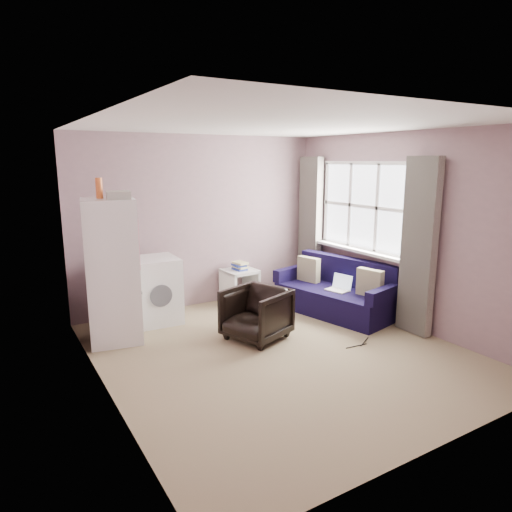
{
  "coord_description": "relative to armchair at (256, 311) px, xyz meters",
  "views": [
    {
      "loc": [
        -2.73,
        -4.04,
        2.14
      ],
      "look_at": [
        0.05,
        0.6,
        1.0
      ],
      "focal_mm": 32.0,
      "sensor_mm": 36.0,
      "label": 1
    }
  ],
  "objects": [
    {
      "name": "fridge",
      "position": [
        -1.48,
        0.82,
        0.52
      ],
      "size": [
        0.69,
        0.68,
        1.95
      ],
      "rotation": [
        0.0,
        0.0,
        -0.18
      ],
      "color": "white",
      "rests_on": "ground"
    },
    {
      "name": "window_dressing",
      "position": [
        1.81,
        0.23,
        0.76
      ],
      "size": [
        0.17,
        2.62,
        2.18
      ],
      "color": "white",
      "rests_on": "ground"
    },
    {
      "name": "washing_machine",
      "position": [
        -0.86,
        1.21,
        0.11
      ],
      "size": [
        0.65,
        0.66,
        0.88
      ],
      "rotation": [
        0.0,
        0.0,
        -0.05
      ],
      "color": "white",
      "rests_on": "ground"
    },
    {
      "name": "side_table",
      "position": [
        0.53,
        1.37,
        -0.05
      ],
      "size": [
        0.49,
        0.49,
        0.63
      ],
      "rotation": [
        0.0,
        0.0,
        0.06
      ],
      "color": "silver",
      "rests_on": "ground"
    },
    {
      "name": "armchair",
      "position": [
        0.0,
        0.0,
        0.0
      ],
      "size": [
        0.82,
        0.85,
        0.69
      ],
      "primitive_type": "imported",
      "rotation": [
        0.0,
        0.0,
        -1.21
      ],
      "color": "black",
      "rests_on": "ground"
    },
    {
      "name": "floor_cables",
      "position": [
        0.96,
        -0.8,
        -0.34
      ],
      "size": [
        0.45,
        0.16,
        0.01
      ],
      "rotation": [
        0.0,
        0.0,
        0.25
      ],
      "color": "black",
      "rests_on": "ground"
    },
    {
      "name": "room",
      "position": [
        0.04,
        -0.46,
        0.91
      ],
      "size": [
        3.84,
        4.24,
        2.54
      ],
      "color": "#978463",
      "rests_on": "ground"
    },
    {
      "name": "sofa",
      "position": [
        1.49,
        0.24,
        -0.07
      ],
      "size": [
        1.13,
        1.83,
        0.76
      ],
      "rotation": [
        0.0,
        0.0,
        0.22
      ],
      "color": "black",
      "rests_on": "ground"
    }
  ]
}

